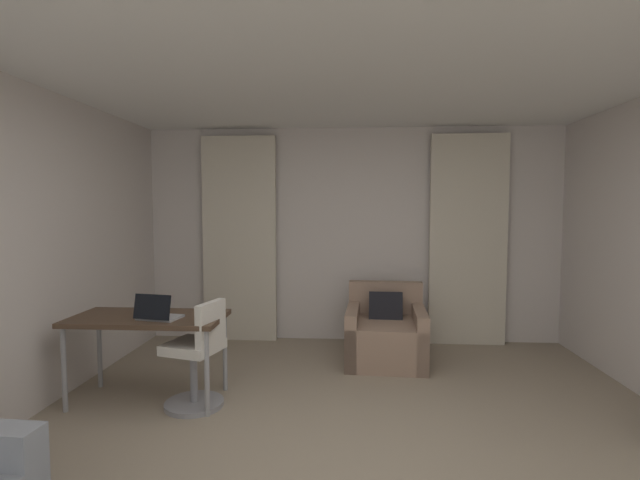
{
  "coord_description": "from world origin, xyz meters",
  "views": [
    {
      "loc": [
        -0.02,
        -2.66,
        1.63
      ],
      "look_at": [
        -0.28,
        1.32,
        1.35
      ],
      "focal_mm": 25.91,
      "sensor_mm": 36.0,
      "label": 1
    }
  ],
  "objects_px": {
    "desk": "(148,323)",
    "desk_chair": "(198,360)",
    "armchair": "(386,335)",
    "laptop": "(158,314)"
  },
  "relations": [
    {
      "from": "laptop",
      "to": "armchair",
      "type": "bearing_deg",
      "value": 33.32
    },
    {
      "from": "desk_chair",
      "to": "laptop",
      "type": "xyz_separation_m",
      "value": [
        -0.32,
        -0.02,
        0.38
      ]
    },
    {
      "from": "desk",
      "to": "desk_chair",
      "type": "bearing_deg",
      "value": -12.41
    },
    {
      "from": "armchair",
      "to": "desk_chair",
      "type": "relative_size",
      "value": 1.05
    },
    {
      "from": "desk_chair",
      "to": "laptop",
      "type": "height_order",
      "value": "laptop"
    },
    {
      "from": "desk",
      "to": "laptop",
      "type": "distance_m",
      "value": 0.21
    },
    {
      "from": "desk_chair",
      "to": "laptop",
      "type": "relative_size",
      "value": 2.45
    },
    {
      "from": "desk",
      "to": "laptop",
      "type": "height_order",
      "value": "laptop"
    },
    {
      "from": "armchair",
      "to": "laptop",
      "type": "relative_size",
      "value": 2.57
    },
    {
      "from": "desk_chair",
      "to": "desk",
      "type": "bearing_deg",
      "value": 167.59
    }
  ]
}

